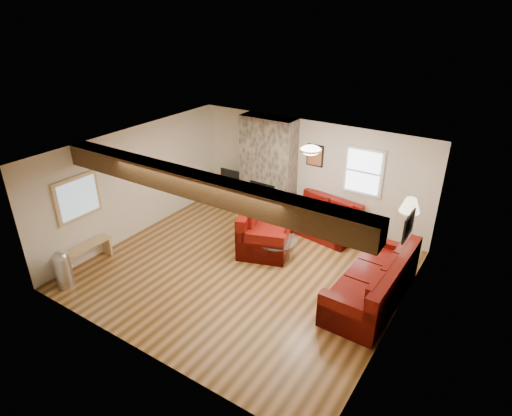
{
  "coord_description": "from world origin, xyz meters",
  "views": [
    {
      "loc": [
        4.2,
        -6.0,
        4.97
      ],
      "look_at": [
        0.02,
        0.4,
        1.24
      ],
      "focal_mm": 30.0,
      "sensor_mm": 36.0,
      "label": 1
    }
  ],
  "objects": [
    {
      "name": "loveseat",
      "position": [
        0.7,
        2.23,
        0.42
      ],
      "size": [
        1.68,
        1.12,
        0.83
      ],
      "primitive_type": null,
      "rotation": [
        0.0,
        0.0,
        -0.15
      ],
      "color": "#410405",
      "rests_on": "floor"
    },
    {
      "name": "floor_lamp",
      "position": [
        2.63,
        1.85,
        1.32
      ],
      "size": [
        0.4,
        0.4,
        1.55
      ],
      "color": "tan",
      "rests_on": "floor"
    },
    {
      "name": "tv_cabinet",
      "position": [
        -2.05,
        2.53,
        0.25
      ],
      "size": [
        1.0,
        0.4,
        0.5
      ],
      "primitive_type": "cube",
      "color": "black",
      "rests_on": "floor"
    },
    {
      "name": "artwork_back",
      "position": [
        0.15,
        2.71,
        1.7
      ],
      "size": [
        0.42,
        0.06,
        0.52
      ],
      "primitive_type": null,
      "color": "black",
      "rests_on": "room"
    },
    {
      "name": "television",
      "position": [
        -2.05,
        2.53,
        0.72
      ],
      "size": [
        0.78,
        0.1,
        0.45
      ],
      "primitive_type": "imported",
      "color": "black",
      "rests_on": "tv_cabinet"
    },
    {
      "name": "pedal_bin",
      "position": [
        -2.57,
        -2.34,
        0.39
      ],
      "size": [
        0.39,
        0.39,
        0.78
      ],
      "primitive_type": null,
      "rotation": [
        0.0,
        0.0,
        0.31
      ],
      "color": "#ADADB2",
      "rests_on": "floor"
    },
    {
      "name": "coal_bucket",
      "position": [
        -0.4,
        1.93,
        0.15
      ],
      "size": [
        0.32,
        0.32,
        0.3
      ],
      "primitive_type": null,
      "color": "gray",
      "rests_on": "floor"
    },
    {
      "name": "coffee_table",
      "position": [
        0.3,
        0.75,
        0.21
      ],
      "size": [
        0.88,
        0.88,
        0.46
      ],
      "color": "#432C15",
      "rests_on": "floor"
    },
    {
      "name": "back_window",
      "position": [
        1.35,
        2.71,
        1.55
      ],
      "size": [
        0.9,
        0.08,
        1.1
      ],
      "primitive_type": null,
      "color": "white",
      "rests_on": "room"
    },
    {
      "name": "ceiling_dome",
      "position": [
        0.9,
        0.9,
        2.44
      ],
      "size": [
        0.4,
        0.4,
        0.18
      ],
      "primitive_type": null,
      "color": "silver",
      "rests_on": "room"
    },
    {
      "name": "pine_bench",
      "position": [
        -2.83,
        -1.68,
        0.23
      ],
      "size": [
        0.28,
        1.21,
        0.46
      ],
      "primitive_type": null,
      "color": "tan",
      "rests_on": "floor"
    },
    {
      "name": "sofa_three",
      "position": [
        2.48,
        0.45,
        0.46
      ],
      "size": [
        1.05,
        2.4,
        0.92
      ],
      "primitive_type": null,
      "rotation": [
        0.0,
        0.0,
        -1.59
      ],
      "color": "#410405",
      "rests_on": "floor"
    },
    {
      "name": "oak_beam",
      "position": [
        0.0,
        -1.25,
        2.31
      ],
      "size": [
        6.0,
        0.36,
        0.38
      ],
      "primitive_type": "cube",
      "color": "#361E10",
      "rests_on": "room"
    },
    {
      "name": "armchair_red",
      "position": [
        -0.05,
        0.87,
        0.47
      ],
      "size": [
        1.36,
        1.45,
        0.95
      ],
      "primitive_type": null,
      "rotation": [
        0.0,
        0.0,
        1.91
      ],
      "color": "#410405",
      "rests_on": "floor"
    },
    {
      "name": "room",
      "position": [
        0.0,
        0.0,
        1.25
      ],
      "size": [
        8.0,
        8.0,
        8.0
      ],
      "color": "#583917",
      "rests_on": "ground"
    },
    {
      "name": "artwork_right",
      "position": [
        2.96,
        0.3,
        1.75
      ],
      "size": [
        0.06,
        0.55,
        0.42
      ],
      "primitive_type": null,
      "color": "black",
      "rests_on": "room"
    },
    {
      "name": "chimney_breast",
      "position": [
        -1.0,
        2.49,
        1.22
      ],
      "size": [
        1.4,
        0.67,
        2.5
      ],
      "color": "#3B372E",
      "rests_on": "floor"
    },
    {
      "name": "hatch_window",
      "position": [
        -2.96,
        -1.5,
        1.45
      ],
      "size": [
        0.08,
        1.0,
        0.9
      ],
      "primitive_type": null,
      "color": "tan",
      "rests_on": "room"
    }
  ]
}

